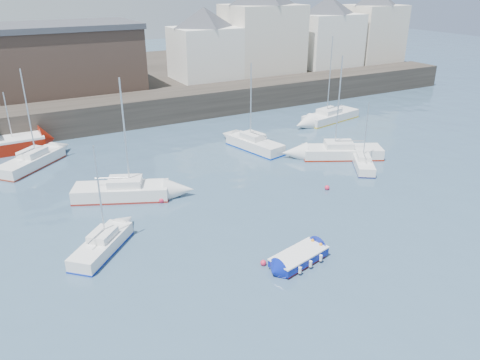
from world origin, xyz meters
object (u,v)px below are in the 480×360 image
sailboat_g (331,116)px  buoy_mid (327,190)px  sailboat_b (122,191)px  sailboat_a (102,245)px  blue_dinghy (299,257)px  sailboat_f (255,144)px  sailboat_h (32,161)px  sailboat_d (342,152)px  sailboat_c (363,164)px  buoy_far (162,202)px  buoy_near (263,265)px

sailboat_g → buoy_mid: (-12.39, -14.97, -0.53)m
sailboat_b → sailboat_a: bearing=-114.7°
blue_dinghy → sailboat_f: 19.48m
sailboat_a → sailboat_h: 16.81m
sailboat_g → buoy_mid: sailboat_g is taller
blue_dinghy → sailboat_h: size_ratio=0.46×
sailboat_f → buoy_mid: 10.70m
sailboat_b → sailboat_d: size_ratio=0.98×
sailboat_c → sailboat_f: bearing=123.3°
buoy_mid → blue_dinghy: bearing=-137.2°
buoy_mid → buoy_far: size_ratio=0.88×
sailboat_f → sailboat_h: bearing=164.2°
sailboat_h → buoy_near: (9.65, -22.55, -0.54)m
blue_dinghy → buoy_near: bearing=157.7°
sailboat_h → buoy_near: 24.54m
blue_dinghy → sailboat_b: bearing=115.8°
sailboat_d → buoy_near: bearing=-143.2°
blue_dinghy → sailboat_f: (7.60, 17.93, 0.19)m
buoy_mid → sailboat_b: bearing=156.8°
sailboat_a → buoy_far: (5.41, 4.66, -0.46)m
sailboat_b → sailboat_c: sailboat_b is taller
blue_dinghy → sailboat_g: (20.22, 22.22, 0.15)m
sailboat_g → buoy_far: bearing=-155.9°
buoy_near → buoy_far: 10.76m
sailboat_a → sailboat_g: bearing=27.6°
sailboat_g → sailboat_h: sailboat_g is taller
sailboat_h → buoy_far: sailboat_h is taller
sailboat_c → sailboat_b: bearing=168.1°
sailboat_b → buoy_far: sailboat_b is taller
blue_dinghy → buoy_near: size_ratio=11.22×
sailboat_f → blue_dinghy: bearing=-113.0°
sailboat_b → buoy_mid: sailboat_b is taller
sailboat_f → buoy_near: bearing=-119.0°
sailboat_g → buoy_mid: bearing=-129.6°
sailboat_c → sailboat_f: 10.39m
sailboat_a → buoy_mid: 17.43m
sailboat_b → sailboat_h: (-5.09, 9.94, -0.04)m
sailboat_c → sailboat_h: bearing=150.5°
sailboat_d → sailboat_h: (-25.03, 11.05, -0.01)m
buoy_mid → sailboat_f: bearing=91.3°
sailboat_g → sailboat_c: bearing=-118.1°
sailboat_f → buoy_far: 13.52m
buoy_near → buoy_far: (-2.27, 10.52, 0.00)m
buoy_far → sailboat_g: bearing=24.1°
sailboat_c → sailboat_g: 14.70m
blue_dinghy → buoy_mid: 10.68m
sailboat_c → buoy_near: sailboat_c is taller
blue_dinghy → buoy_mid: bearing=42.8°
buoy_far → buoy_mid: bearing=-18.6°
sailboat_b → buoy_mid: bearing=-23.2°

